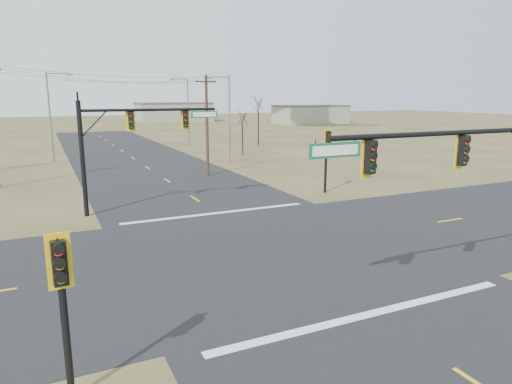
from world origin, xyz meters
The scene contains 17 objects.
ground centered at (0.00, 0.00, 0.00)m, with size 320.00×320.00×0.00m, color olive.
road_ew centered at (0.00, 0.00, 0.01)m, with size 160.00×14.00×0.02m, color black.
road_ns centered at (0.00, 0.00, 0.01)m, with size 14.00×160.00×0.02m, color black.
stop_bar_near centered at (0.00, -7.50, 0.03)m, with size 12.00×0.40×0.01m, color silver.
stop_bar_far centered at (0.00, 7.50, 0.03)m, with size 12.00×0.40×0.01m, color silver.
mast_arm_near centered at (3.65, -7.63, 4.88)m, with size 10.33×0.53×6.68m.
mast_arm_far centered at (-4.51, 10.39, 5.08)m, with size 8.84×0.50×7.03m.
pedestal_signal_ne centered at (9.75, 9.85, 3.49)m, with size 0.61×0.53×4.89m.
pedestal_signal_sw centered at (-9.52, -8.03, 3.16)m, with size 0.60×0.51×4.31m.
utility_pole_near centered at (4.08, 20.82, 4.74)m, with size 2.16×0.79×9.10m.
streetlight_a centered at (8.86, 27.72, 5.28)m, with size 2.63×0.34×9.40m.
streetlight_b centered at (9.95, 46.61, 5.48)m, with size 2.71×0.27×9.76m.
streetlight_c centered at (-8.36, 35.95, 5.49)m, with size 2.74×0.43×9.78m.
bare_tree_c centered at (12.93, 33.11, 4.67)m, with size 3.02×3.02×5.96m.
bare_tree_d centered at (19.53, 42.40, 6.17)m, with size 3.08×3.08×7.66m.
warehouse_mid centered at (25.00, 110.00, 2.50)m, with size 20.00×12.00×5.00m, color gray.
warehouse_right centered at (55.00, 85.00, 2.25)m, with size 18.00×10.00×4.50m, color gray.
Camera 1 is at (-9.64, -18.79, 7.32)m, focal length 32.00 mm.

